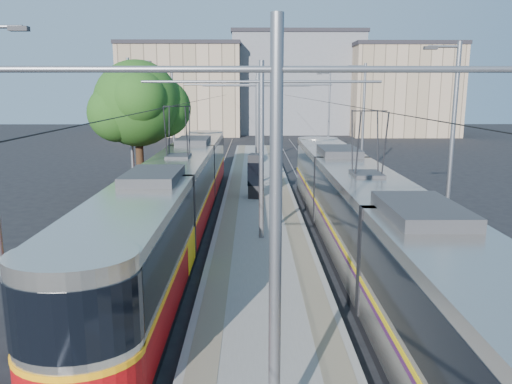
{
  "coord_description": "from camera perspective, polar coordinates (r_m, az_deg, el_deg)",
  "views": [
    {
      "loc": [
        -0.36,
        -11.52,
        6.21
      ],
      "look_at": [
        -0.19,
        10.85,
        1.6
      ],
      "focal_mm": 35.0,
      "sensor_mm": 36.0,
      "label": 1
    }
  ],
  "objects": [
    {
      "name": "tram_left",
      "position": [
        22.42,
        -8.72,
        -0.07
      ],
      "size": [
        2.43,
        28.36,
        5.5
      ],
      "color": "black",
      "rests_on": "ground"
    },
    {
      "name": "catenary",
      "position": [
        25.73,
        0.38,
        7.89
      ],
      "size": [
        9.2,
        70.0,
        7.0
      ],
      "color": "slate",
      "rests_on": "platform"
    },
    {
      "name": "building_left",
      "position": [
        72.17,
        -8.27,
        11.52
      ],
      "size": [
        16.32,
        12.24,
        12.39
      ],
      "color": "tan",
      "rests_on": "ground"
    },
    {
      "name": "rails",
      "position": [
        29.19,
        0.29,
        -0.61
      ],
      "size": [
        8.71,
        70.0,
        0.03
      ],
      "color": "gray",
      "rests_on": "ground"
    },
    {
      "name": "shelter",
      "position": [
        27.63,
        -0.11,
        1.98
      ],
      "size": [
        0.84,
        1.19,
        2.43
      ],
      "rotation": [
        0.0,
        0.0,
        -0.15
      ],
      "color": "black",
      "rests_on": "platform"
    },
    {
      "name": "platform",
      "position": [
        29.16,
        0.29,
        -0.35
      ],
      "size": [
        4.0,
        50.0,
        0.3
      ],
      "primitive_type": "cube",
      "color": "gray",
      "rests_on": "ground"
    },
    {
      "name": "street_lamps",
      "position": [
        32.58,
        0.21,
        8.08
      ],
      "size": [
        15.18,
        38.22,
        8.0
      ],
      "color": "slate",
      "rests_on": "ground"
    },
    {
      "name": "tactile_strip_left",
      "position": [
        29.14,
        -2.56,
        -0.06
      ],
      "size": [
        0.7,
        50.0,
        0.01
      ],
      "primitive_type": "cube",
      "color": "gray",
      "rests_on": "platform"
    },
    {
      "name": "building_right",
      "position": [
        72.44,
        16.21,
        11.14
      ],
      "size": [
        14.28,
        10.2,
        12.26
      ],
      "color": "tan",
      "rests_on": "ground"
    },
    {
      "name": "tram_right",
      "position": [
        17.96,
        12.34,
        -2.66
      ],
      "size": [
        2.43,
        28.32,
        5.5
      ],
      "color": "black",
      "rests_on": "ground"
    },
    {
      "name": "ground",
      "position": [
        13.09,
        1.26,
        -16.68
      ],
      "size": [
        160.0,
        160.0,
        0.0
      ],
      "primitive_type": "plane",
      "color": "black",
      "rests_on": "ground"
    },
    {
      "name": "building_centre",
      "position": [
        75.79,
        4.49,
        12.28
      ],
      "size": [
        18.36,
        14.28,
        14.18
      ],
      "color": "slate",
      "rests_on": "ground"
    },
    {
      "name": "tactile_strip_right",
      "position": [
        29.18,
        3.14,
        -0.05
      ],
      "size": [
        0.7,
        50.0,
        0.01
      ],
      "primitive_type": "cube",
      "color": "gray",
      "rests_on": "platform"
    },
    {
      "name": "tree",
      "position": [
        29.89,
        -12.71,
        9.67
      ],
      "size": [
        5.42,
        5.01,
        7.88
      ],
      "color": "#382314",
      "rests_on": "ground"
    }
  ]
}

